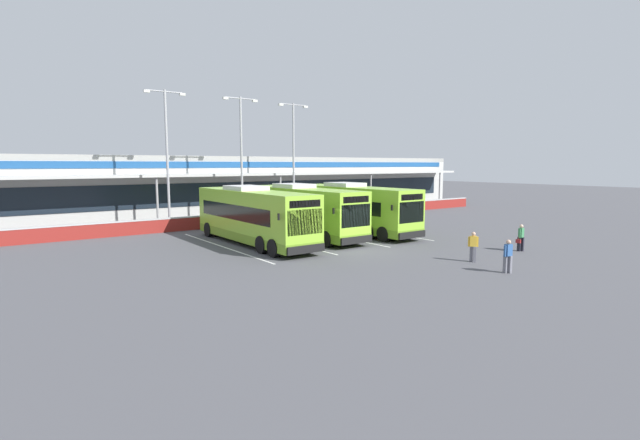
{
  "coord_description": "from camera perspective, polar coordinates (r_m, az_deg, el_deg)",
  "views": [
    {
      "loc": [
        -18.5,
        -21.05,
        5.2
      ],
      "look_at": [
        -0.8,
        3.0,
        1.6
      ],
      "focal_mm": 26.05,
      "sensor_mm": 36.0,
      "label": 1
    }
  ],
  "objects": [
    {
      "name": "terminal_building",
      "position": [
        51.45,
        -15.28,
        4.19
      ],
      "size": [
        70.0,
        13.0,
        6.0
      ],
      "color": "#B7B7B2",
      "rests_on": "ground"
    },
    {
      "name": "lamp_post_west",
      "position": [
        39.17,
        -18.29,
        8.12
      ],
      "size": [
        3.24,
        0.28,
        11.0
      ],
      "color": "#9E9EA3",
      "rests_on": "ground"
    },
    {
      "name": "coach_bus_leftmost",
      "position": [
        30.56,
        -8.21,
        0.39
      ],
      "size": [
        2.99,
        12.16,
        3.78
      ],
      "color": "#8CC633",
      "rests_on": "ground"
    },
    {
      "name": "pedestrian_child",
      "position": [
        26.1,
        18.29,
        -3.02
      ],
      "size": [
        0.42,
        0.47,
        1.62
      ],
      "color": "slate",
      "rests_on": "ground"
    },
    {
      "name": "red_barrier_wall",
      "position": [
        40.34,
        -8.8,
        0.18
      ],
      "size": [
        60.0,
        0.4,
        1.1
      ],
      "color": "maroon",
      "rests_on": "ground"
    },
    {
      "name": "ground_plane",
      "position": [
        28.5,
        4.89,
        -3.66
      ],
      "size": [
        200.0,
        200.0,
        0.0
      ],
      "primitive_type": "plane",
      "color": "#4C4C51"
    },
    {
      "name": "pedestrian_with_handbag",
      "position": [
        30.31,
        23.44,
        -1.93
      ],
      "size": [
        0.64,
        0.31,
        1.62
      ],
      "color": "black",
      "rests_on": "ground"
    },
    {
      "name": "bay_stripe_centre",
      "position": [
        37.06,
        6.11,
        -1.22
      ],
      "size": [
        0.14,
        13.0,
        0.01
      ],
      "primitive_type": "cube",
      "color": "silver",
      "rests_on": "ground"
    },
    {
      "name": "bay_stripe_far_west",
      "position": [
        30.12,
        -11.91,
        -3.21
      ],
      "size": [
        0.14,
        13.0,
        0.01
      ],
      "primitive_type": "cube",
      "color": "silver",
      "rests_on": "ground"
    },
    {
      "name": "coach_bus_left_centre",
      "position": [
        33.4,
        -2.3,
        1.0
      ],
      "size": [
        2.99,
        12.16,
        3.78
      ],
      "color": "#8CC633",
      "rests_on": "ground"
    },
    {
      "name": "pedestrian_in_dark_coat",
      "position": [
        24.0,
        22.09,
        -4.02
      ],
      "size": [
        0.54,
        0.33,
        1.62
      ],
      "color": "slate",
      "rests_on": "ground"
    },
    {
      "name": "bay_stripe_mid_west",
      "position": [
        34.39,
        0.93,
        -1.82
      ],
      "size": [
        0.14,
        13.0,
        0.01
      ],
      "primitive_type": "cube",
      "color": "silver",
      "rests_on": "ground"
    },
    {
      "name": "coach_bus_centre",
      "position": [
        35.54,
        4.04,
        1.34
      ],
      "size": [
        2.99,
        12.16,
        3.78
      ],
      "color": "#8CC633",
      "rests_on": "ground"
    },
    {
      "name": "lamp_post_east",
      "position": [
        45.41,
        -3.27,
        8.24
      ],
      "size": [
        3.24,
        0.28,
        11.0
      ],
      "color": "#9E9EA3",
      "rests_on": "ground"
    },
    {
      "name": "bay_stripe_west",
      "position": [
        32.05,
        -5.06,
        -2.48
      ],
      "size": [
        0.14,
        13.0,
        0.01
      ],
      "primitive_type": "cube",
      "color": "silver",
      "rests_on": "ground"
    },
    {
      "name": "lamp_post_centre",
      "position": [
        41.63,
        -9.64,
        8.28
      ],
      "size": [
        3.24,
        0.28,
        11.0
      ],
      "color": "#9E9EA3",
      "rests_on": "ground"
    }
  ]
}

